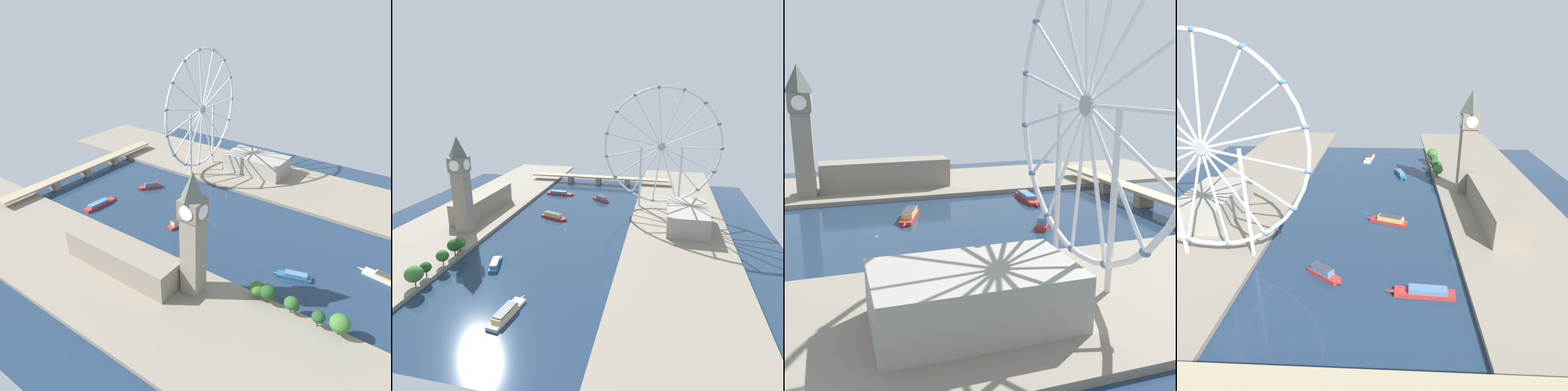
% 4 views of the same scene
% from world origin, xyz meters
% --- Properties ---
extents(ground_plane, '(382.11, 382.11, 0.00)m').
position_xyz_m(ground_plane, '(0.00, 0.00, 0.00)').
color(ground_plane, '#1E334C').
extents(riverbank_left, '(90.00, 520.00, 3.00)m').
position_xyz_m(riverbank_left, '(-106.05, 0.00, 1.50)').
color(riverbank_left, gray).
rests_on(riverbank_left, ground_plane).
extents(riverbank_right, '(90.00, 520.00, 3.00)m').
position_xyz_m(riverbank_right, '(106.05, 0.00, 1.50)').
color(riverbank_right, gray).
rests_on(riverbank_right, ground_plane).
extents(clock_tower, '(15.13, 15.13, 86.52)m').
position_xyz_m(clock_tower, '(-82.75, -37.20, 48.04)').
color(clock_tower, gray).
rests_on(clock_tower, riverbank_left).
extents(parliament_block, '(22.00, 91.61, 20.16)m').
position_xyz_m(parliament_block, '(-94.65, 16.60, 13.08)').
color(parliament_block, gray).
rests_on(parliament_block, riverbank_left).
extents(tree_row_embankment, '(11.86, 63.14, 13.95)m').
position_xyz_m(tree_row_embankment, '(-64.59, -101.19, 11.07)').
color(tree_row_embankment, '#513823').
rests_on(tree_row_embankment, riverbank_left).
extents(ferris_wheel, '(123.98, 3.20, 128.32)m').
position_xyz_m(ferris_wheel, '(85.94, 73.45, 69.28)').
color(ferris_wheel, silver).
rests_on(ferris_wheel, riverbank_right).
extents(riverside_hall, '(36.63, 65.03, 18.90)m').
position_xyz_m(riverside_hall, '(113.55, 19.92, 12.45)').
color(riverside_hall, gray).
rests_on(riverside_hall, riverbank_right).
extents(river_bridge, '(194.11, 12.80, 10.49)m').
position_xyz_m(river_bridge, '(0.00, 169.41, 8.12)').
color(river_bridge, tan).
rests_on(river_bridge, ground_plane).
extents(tour_boat_0, '(37.67, 9.45, 4.80)m').
position_xyz_m(tour_boat_0, '(-37.65, 104.65, 2.00)').
color(tour_boat_0, '#B22D28').
rests_on(tour_boat_0, ground_plane).
extents(tour_boat_1, '(11.55, 37.08, 5.00)m').
position_xyz_m(tour_boat_1, '(5.80, -139.37, 2.03)').
color(tour_boat_1, beige).
rests_on(tour_boat_1, ground_plane).
extents(tour_boat_2, '(32.07, 16.20, 5.86)m').
position_xyz_m(tour_boat_2, '(-18.37, 20.90, 2.47)').
color(tour_boat_2, '#B22D28').
rests_on(tour_boat_2, ground_plane).
extents(tour_boat_3, '(12.56, 27.70, 4.61)m').
position_xyz_m(tour_boat_3, '(-28.93, -85.56, 1.93)').
color(tour_boat_3, '#235684').
rests_on(tour_boat_3, ground_plane).
extents(tour_boat_4, '(22.93, 18.75, 6.21)m').
position_xyz_m(tour_boat_4, '(18.04, 90.57, 2.56)').
color(tour_boat_4, '#B22D28').
rests_on(tour_boat_4, ground_plane).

